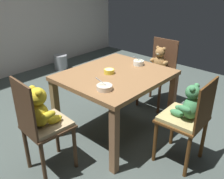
% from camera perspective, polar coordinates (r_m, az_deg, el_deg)
% --- Properties ---
extents(ground_plane, '(5.20, 5.20, 0.04)m').
position_cam_1_polar(ground_plane, '(3.00, 0.72, -9.68)').
color(ground_plane, '#414B46').
extents(dining_table, '(1.09, 0.95, 0.73)m').
position_cam_1_polar(dining_table, '(2.68, 0.79, 1.70)').
color(dining_table, brown).
rests_on(dining_table, ground_plane).
extents(teddy_chair_near_front, '(0.42, 0.40, 0.88)m').
position_cam_1_polar(teddy_chair_near_front, '(2.37, 16.92, -5.12)').
color(teddy_chair_near_front, '#513014').
rests_on(teddy_chair_near_front, ground_plane).
extents(teddy_chair_near_left, '(0.41, 0.39, 0.94)m').
position_cam_1_polar(teddy_chair_near_left, '(2.23, -15.72, -6.16)').
color(teddy_chair_near_left, '#4C3421').
rests_on(teddy_chair_near_left, ground_plane).
extents(teddy_chair_near_right, '(0.40, 0.40, 0.90)m').
position_cam_1_polar(teddy_chair_near_right, '(3.39, 10.52, 4.97)').
color(teddy_chair_near_right, '#503220').
rests_on(teddy_chair_near_right, ground_plane).
extents(porridge_bowl_yellow_center, '(0.11, 0.11, 0.05)m').
position_cam_1_polar(porridge_bowl_yellow_center, '(2.63, -0.65, 4.19)').
color(porridge_bowl_yellow_center, yellow).
rests_on(porridge_bowl_yellow_center, dining_table).
extents(porridge_bowl_cream_near_left, '(0.15, 0.15, 0.12)m').
position_cam_1_polar(porridge_bowl_cream_near_left, '(2.26, -1.73, 0.51)').
color(porridge_bowl_cream_near_left, beige).
rests_on(porridge_bowl_cream_near_left, dining_table).
extents(porridge_bowl_white_near_right, '(0.13, 0.12, 0.11)m').
position_cam_1_polar(porridge_bowl_white_near_right, '(2.89, 6.05, 6.10)').
color(porridge_bowl_white_near_right, white).
rests_on(porridge_bowl_white_near_right, dining_table).
extents(metal_pail, '(0.25, 0.25, 0.27)m').
position_cam_1_polar(metal_pail, '(4.89, -11.62, 6.19)').
color(metal_pail, '#93969B').
rests_on(metal_pail, ground_plane).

